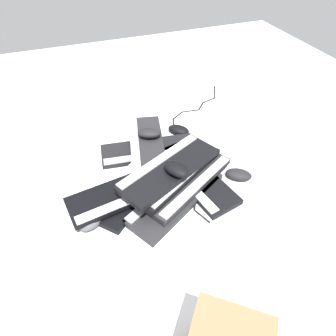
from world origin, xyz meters
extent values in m
plane|color=silver|center=(0.00, 0.00, 0.00)|extent=(3.20, 3.20, 0.00)
cube|color=black|center=(0.12, 0.00, 0.01)|extent=(0.21, 0.46, 0.02)
cube|color=#B2B5BA|center=(0.07, 0.01, 0.03)|extent=(0.10, 0.42, 0.01)
cube|color=black|center=(-0.08, 0.13, 0.01)|extent=(0.41, 0.43, 0.02)
cube|color=silver|center=(-0.04, 0.17, 0.03)|extent=(0.31, 0.33, 0.01)
cube|color=#232326|center=(-0.20, -0.01, 0.01)|extent=(0.35, 0.46, 0.02)
cube|color=#B2B5BA|center=(-0.15, 0.02, 0.03)|extent=(0.24, 0.38, 0.01)
cube|color=black|center=(-0.11, -0.13, 0.01)|extent=(0.46, 0.24, 0.02)
cube|color=#B2B5BA|center=(-0.12, -0.07, 0.03)|extent=(0.42, 0.12, 0.01)
cube|color=#232326|center=(-0.15, -0.07, 0.04)|extent=(0.35, 0.46, 0.02)
cube|color=#B2B5BA|center=(-0.20, -0.10, 0.06)|extent=(0.24, 0.38, 0.01)
cube|color=#232326|center=(0.12, 0.01, 0.04)|extent=(0.46, 0.25, 0.02)
cube|color=#B2B5BA|center=(0.13, 0.06, 0.06)|extent=(0.42, 0.13, 0.01)
cube|color=black|center=(-0.11, -0.04, 0.07)|extent=(0.35, 0.46, 0.02)
cube|color=#B2B5BA|center=(-0.16, -0.06, 0.09)|extent=(0.24, 0.38, 0.01)
cube|color=black|center=(-0.12, 0.18, 0.04)|extent=(0.21, 0.46, 0.02)
cube|color=silver|center=(-0.18, 0.17, 0.06)|extent=(0.10, 0.42, 0.01)
cube|color=black|center=(-0.12, -0.01, 0.10)|extent=(0.33, 0.46, 0.02)
cube|color=silver|center=(-0.07, 0.01, 0.12)|extent=(0.22, 0.39, 0.01)
ellipsoid|color=black|center=(-0.17, -0.30, 0.02)|extent=(0.12, 0.13, 0.04)
ellipsoid|color=#4C4C51|center=(-0.20, 0.32, 0.02)|extent=(0.12, 0.13, 0.04)
ellipsoid|color=black|center=(0.16, -0.02, 0.08)|extent=(0.11, 0.13, 0.04)
ellipsoid|color=black|center=(-0.17, -0.02, 0.14)|extent=(0.13, 0.11, 0.04)
ellipsoid|color=black|center=(0.22, -0.19, 0.02)|extent=(0.13, 0.12, 0.04)
cylinder|color=black|center=(0.29, -0.19, 0.00)|extent=(0.10, 0.04, 0.01)
cylinder|color=black|center=(0.36, -0.24, 0.00)|extent=(0.05, 0.08, 0.01)
cylinder|color=black|center=(0.38, -0.33, 0.00)|extent=(0.02, 0.10, 0.01)
cylinder|color=black|center=(0.41, -0.40, 0.00)|extent=(0.07, 0.06, 0.01)
cylinder|color=black|center=(0.45, -0.47, 0.00)|extent=(0.03, 0.09, 0.01)
cylinder|color=black|center=(0.50, -0.54, 0.00)|extent=(0.09, 0.05, 0.01)
cylinder|color=black|center=(0.57, -0.57, 0.00)|extent=(0.05, 0.03, 0.01)
sphere|color=black|center=(0.24, -0.17, 0.00)|extent=(0.01, 0.01, 0.01)
sphere|color=black|center=(0.34, -0.20, 0.00)|extent=(0.01, 0.01, 0.01)
sphere|color=black|center=(0.39, -0.28, 0.00)|extent=(0.01, 0.01, 0.01)
sphere|color=black|center=(0.38, -0.37, 0.00)|extent=(0.01, 0.01, 0.01)
sphere|color=black|center=(0.44, -0.43, 0.00)|extent=(0.01, 0.01, 0.01)
sphere|color=black|center=(0.46, -0.51, 0.00)|extent=(0.01, 0.01, 0.01)
sphere|color=black|center=(0.55, -0.56, 0.00)|extent=(0.01, 0.01, 0.01)
sphere|color=black|center=(0.59, -0.58, 0.00)|extent=(0.01, 0.01, 0.01)
cylinder|color=black|center=(-0.31, -0.07, 0.00)|extent=(0.08, 0.04, 0.01)
cylinder|color=black|center=(-0.24, -0.07, 0.00)|extent=(0.07, 0.04, 0.01)
cylinder|color=black|center=(-0.19, -0.13, 0.00)|extent=(0.04, 0.07, 0.01)
cylinder|color=black|center=(-0.16, -0.19, 0.00)|extent=(0.04, 0.06, 0.01)
cylinder|color=black|center=(-0.11, -0.23, 0.00)|extent=(0.06, 0.03, 0.01)
cylinder|color=black|center=(-0.07, -0.28, 0.00)|extent=(0.04, 0.09, 0.01)
sphere|color=black|center=(-0.34, -0.08, 0.00)|extent=(0.01, 0.01, 0.01)
sphere|color=black|center=(-0.27, -0.06, 0.00)|extent=(0.01, 0.01, 0.01)
sphere|color=black|center=(-0.20, -0.09, 0.00)|extent=(0.01, 0.01, 0.01)
sphere|color=black|center=(-0.17, -0.16, 0.00)|extent=(0.01, 0.01, 0.01)
sphere|color=black|center=(-0.14, -0.21, 0.00)|extent=(0.01, 0.01, 0.01)
sphere|color=black|center=(-0.08, -0.24, 0.00)|extent=(0.01, 0.01, 0.01)
sphere|color=black|center=(-0.05, -0.33, 0.00)|extent=(0.01, 0.01, 0.01)
camera|label=1|loc=(-0.92, 0.30, 0.90)|focal=32.00mm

